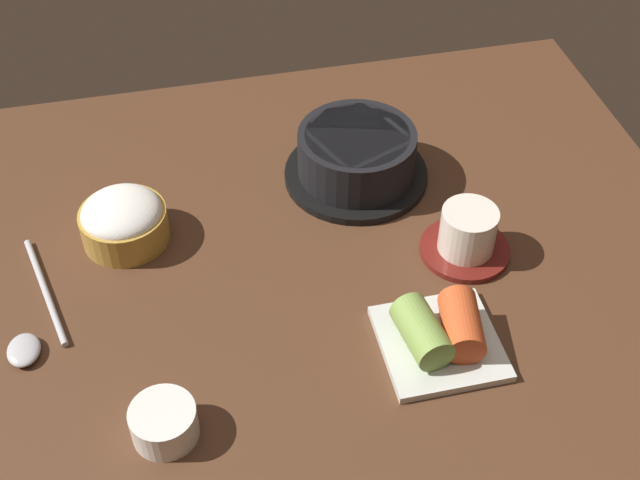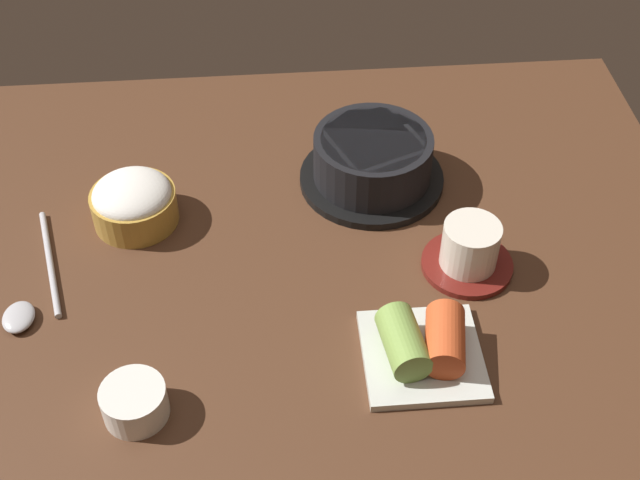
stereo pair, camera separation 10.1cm
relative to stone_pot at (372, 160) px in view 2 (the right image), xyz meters
The scene contains 7 objects.
dining_table 15.90cm from the stone_pot, 130.90° to the right, with size 100.00×76.00×2.00cm, color #4C2D1C.
stone_pot is the anchor object (origin of this frame).
rice_bowl 30.96cm from the stone_pot, behind, with size 10.65×10.65×6.22cm.
tea_cup_with_saucer 18.98cm from the stone_pot, 60.15° to the right, with size 10.94×10.94×6.56cm.
kimchi_plate 29.70cm from the stone_pot, 86.53° to the right, with size 12.81×12.81×5.26cm.
side_bowl_near 44.47cm from the stone_pot, 129.89° to the right, with size 6.75×6.75×3.80cm.
spoon 45.48cm from the stone_pot, 157.09° to the right, with size 6.54×19.77×1.35cm.
Camera 2 is at (-3.85, -73.19, 75.87)cm, focal length 47.60 mm.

